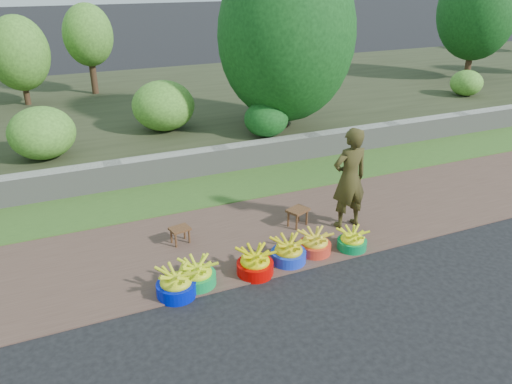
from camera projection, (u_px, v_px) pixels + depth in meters
name	position (u px, v px, depth m)	size (l,w,h in m)	color
ground_plane	(316.00, 268.00, 7.30)	(120.00, 120.00, 0.00)	black
dirt_shoulder	(279.00, 230.00, 8.34)	(80.00, 2.50, 0.02)	brown
grass_verge	(235.00, 185.00, 10.01)	(80.00, 1.50, 0.04)	#3B6323
retaining_wall	(220.00, 160.00, 10.61)	(80.00, 0.35, 0.55)	gray
earth_bank	(163.00, 107.00, 14.71)	(80.00, 10.00, 0.50)	#30361F
vegetation	(203.00, 43.00, 11.96)	(30.23, 8.26, 4.12)	#3D2819
basin_a	(176.00, 284.00, 6.62)	(0.53, 0.53, 0.40)	#0013C1
basin_b	(197.00, 274.00, 6.83)	(0.51, 0.51, 0.38)	#0E9443
basin_c	(255.00, 263.00, 7.08)	(0.53, 0.53, 0.39)	#C60401
basin_d	(289.00, 252.00, 7.37)	(0.52, 0.52, 0.39)	blue
basin_e	(315.00, 244.00, 7.60)	(0.50, 0.50, 0.37)	red
basin_f	(352.00, 241.00, 7.72)	(0.46, 0.46, 0.34)	#087B3E
stool_left	(180.00, 231.00, 7.83)	(0.34, 0.29, 0.27)	#54331C
stool_right	(298.00, 212.00, 8.36)	(0.42, 0.38, 0.31)	#54331C
vendor_woman	(350.00, 178.00, 8.11)	(0.63, 0.41, 1.72)	black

